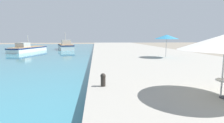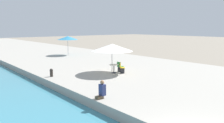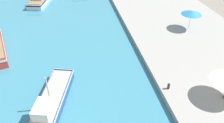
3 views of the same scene
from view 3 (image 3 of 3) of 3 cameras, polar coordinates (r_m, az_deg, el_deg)
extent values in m
cube|color=#A39E93|center=(44.14, 11.09, 15.15)|extent=(16.00, 90.00, 0.61)
cube|color=navy|center=(21.09, -15.53, -10.74)|extent=(4.41, 9.32, 1.07)
cube|color=silver|center=(20.80, -15.71, -9.96)|extent=(4.48, 9.42, 0.25)
cube|color=#ADA89E|center=(20.68, -15.78, -9.62)|extent=(4.06, 8.58, 0.10)
cube|color=silver|center=(19.30, -17.49, -11.82)|extent=(1.91, 2.31, 0.97)
cylinder|color=#B7B2A8|center=(19.78, -16.41, -6.89)|extent=(0.12, 0.12, 2.57)
cylinder|color=#B7B7B7|center=(33.92, 19.67, 9.96)|extent=(0.06, 0.06, 2.34)
cone|color=teal|center=(33.43, 20.11, 11.91)|extent=(2.89, 2.89, 0.51)
cylinder|color=#2D2823|center=(22.36, 14.53, -6.42)|extent=(0.24, 0.24, 0.45)
sphere|color=#2D2823|center=(22.17, 14.65, -5.85)|extent=(0.26, 0.26, 0.26)
camera|label=1|loc=(16.11, 26.83, -20.35)|focal=28.00mm
camera|label=2|loc=(11.10, 14.37, -60.83)|focal=35.00mm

